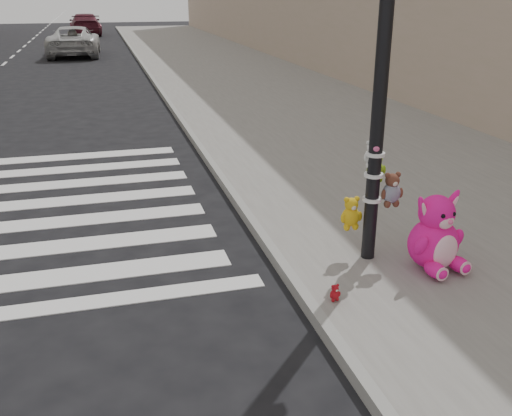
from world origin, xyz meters
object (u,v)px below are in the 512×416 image
object	(u,v)px
pink_bunny	(436,238)
car_white_near	(74,41)
red_teddy	(335,293)
signal_pole	(378,128)

from	to	relation	value
pink_bunny	car_white_near	world-z (taller)	car_white_near
pink_bunny	car_white_near	xyz separation A→B (m)	(-4.62, 26.29, 0.21)
car_white_near	pink_bunny	bearing A→B (deg)	101.84
pink_bunny	car_white_near	distance (m)	26.69
pink_bunny	car_white_near	size ratio (longest dim) A/B	0.18
red_teddy	pink_bunny	bearing A→B (deg)	6.29
pink_bunny	car_white_near	bearing A→B (deg)	90.29
signal_pole	red_teddy	size ratio (longest dim) A/B	20.70
signal_pole	red_teddy	xyz separation A→B (m)	(-0.81, -0.90, -1.50)
red_teddy	car_white_near	distance (m)	26.89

